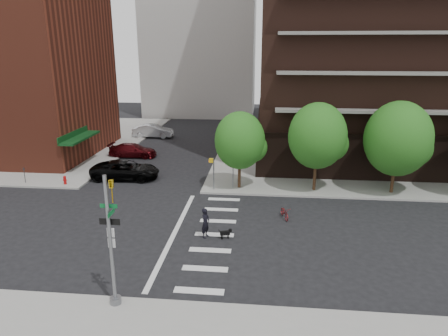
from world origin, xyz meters
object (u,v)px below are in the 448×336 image
Objects in this scene: parked_car_black at (125,170)px; parked_car_silver at (153,131)px; parked_car_maroon at (133,150)px; dog_walker at (206,223)px; traffic_signal at (112,252)px; scooter at (285,212)px; fire_hydrant at (65,180)px.

parked_car_silver is (-2.10, 16.77, 0.03)m from parked_car_black.
parked_car_silver is (-0.43, 9.57, 0.13)m from parked_car_maroon.
dog_walker reaches higher than parked_car_maroon.
traffic_signal is 7.92m from dog_walker.
parked_car_black is 7.39m from parked_car_maroon.
scooter is at bearing -133.80° from parked_car_maroon.
traffic_signal reaches higher than parked_car_black.
parked_car_silver is at bearing 4.22° from parked_car_black.
fire_hydrant is at bearing 150.70° from scooter.
fire_hydrant is at bearing 123.26° from traffic_signal.
traffic_signal is 8.20× the size of fire_hydrant.
parked_car_black is at bearing -174.13° from parked_car_silver.
dog_walker is (13.01, -8.17, 0.38)m from fire_hydrant.
scooter is at bearing -36.63° from dog_walker.
parked_car_maroon reaches higher than scooter.
parked_car_silver is at bearing 102.67° from traffic_signal.
parked_car_maroon is 20.48m from dog_walker.
parked_car_black is at bearing 137.86° from scooter.
parked_car_silver is at bearing 83.14° from fire_hydrant.
parked_car_silver is 3.29× the size of scooter.
parked_car_maroon is at bearing 122.41° from scooter.
traffic_signal is at bearing -56.74° from fire_hydrant.
fire_hydrant reaches higher than scooter.
scooter is at bearing -120.90° from parked_car_black.
dog_walker reaches higher than scooter.
traffic_signal is at bearing -141.24° from scooter.
dog_walker is (8.62, -10.51, 0.12)m from parked_car_black.
parked_car_black is 3.13× the size of dog_walker.
fire_hydrant is 18.57m from scooter.
traffic_signal is 3.85× the size of scooter.
parked_car_silver is 29.31m from dog_walker.
dog_walker is (-4.91, -3.32, 0.53)m from scooter.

